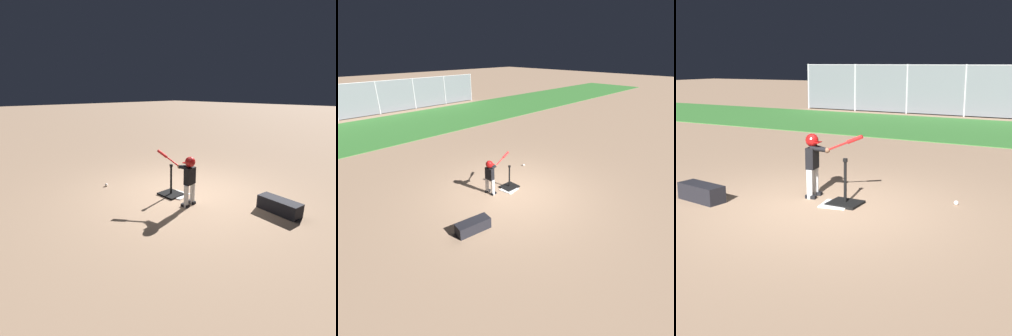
% 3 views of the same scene
% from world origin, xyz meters
% --- Properties ---
extents(ground_plane, '(90.00, 90.00, 0.00)m').
position_xyz_m(ground_plane, '(0.00, 0.00, 0.00)').
color(ground_plane, '#93755B').
extents(grass_outfield_strip, '(56.00, 6.09, 0.02)m').
position_xyz_m(grass_outfield_strip, '(0.00, 9.80, 0.01)').
color(grass_outfield_strip, '#33702D').
rests_on(grass_outfield_strip, ground_plane).
extents(backstop_fence, '(18.01, 0.08, 2.16)m').
position_xyz_m(backstop_fence, '(-0.00, 13.65, 1.13)').
color(backstop_fence, '#9E9EA3').
rests_on(backstop_fence, ground_plane).
extents(home_plate, '(0.51, 0.51, 0.02)m').
position_xyz_m(home_plate, '(0.09, 0.24, 0.01)').
color(home_plate, white).
rests_on(home_plate, ground_plane).
extents(batting_tee, '(0.51, 0.46, 0.75)m').
position_xyz_m(batting_tee, '(0.21, 0.34, 0.09)').
color(batting_tee, black).
rests_on(batting_tee, ground_plane).
extents(batter_child, '(1.00, 0.35, 1.11)m').
position_xyz_m(batter_child, '(-0.45, 0.48, 0.68)').
color(batter_child, silver).
rests_on(batter_child, ground_plane).
extents(baseball, '(0.07, 0.07, 0.07)m').
position_xyz_m(baseball, '(1.78, 1.14, 0.04)').
color(baseball, white).
rests_on(baseball, ground_plane).
extents(bleachers_far_right, '(2.85, 2.02, 0.94)m').
position_xyz_m(bleachers_far_right, '(-0.27, 15.89, 0.46)').
color(bleachers_far_right, '#ADAFB7').
rests_on(bleachers_far_right, ground_plane).
extents(bleachers_right_center, '(3.53, 2.37, 1.24)m').
position_xyz_m(bleachers_right_center, '(7.48, 15.39, 0.61)').
color(bleachers_right_center, '#ADAFB7').
rests_on(bleachers_right_center, ground_plane).
extents(equipment_bag, '(0.88, 0.43, 0.28)m').
position_xyz_m(equipment_bag, '(-1.97, -0.59, 0.14)').
color(equipment_bag, black).
rests_on(equipment_bag, ground_plane).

